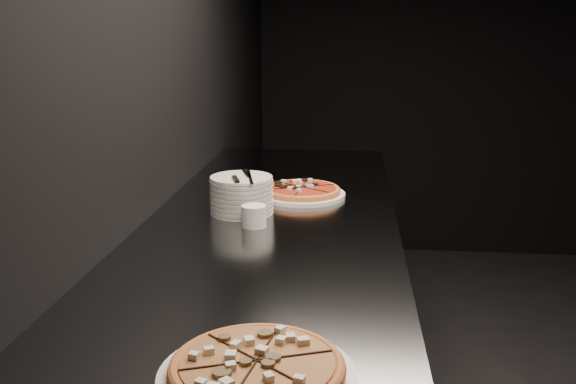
# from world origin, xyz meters

# --- Properties ---
(wall_left) EXTENTS (0.02, 5.00, 2.80)m
(wall_left) POSITION_xyz_m (-2.50, 0.00, 1.40)
(wall_left) COLOR black
(wall_left) RESTS_ON floor
(counter) EXTENTS (0.74, 2.44, 0.92)m
(counter) POSITION_xyz_m (-2.13, 0.00, 0.46)
(counter) COLOR slate
(counter) RESTS_ON floor
(pizza_mushroom) EXTENTS (0.37, 0.37, 0.04)m
(pizza_mushroom) POSITION_xyz_m (-2.04, -0.83, 0.94)
(pizza_mushroom) COLOR white
(pizza_mushroom) RESTS_ON counter
(pizza_tomato) EXTENTS (0.34, 0.34, 0.03)m
(pizza_tomato) POSITION_xyz_m (-2.06, 0.35, 0.94)
(pizza_tomato) COLOR white
(pizza_tomato) RESTS_ON counter
(plate_stack) EXTENTS (0.19, 0.19, 0.11)m
(plate_stack) POSITION_xyz_m (-2.23, 0.14, 0.98)
(plate_stack) COLOR white
(plate_stack) RESTS_ON counter
(cutlery) EXTENTS (0.06, 0.20, 0.01)m
(cutlery) POSITION_xyz_m (-2.22, 0.12, 1.04)
(cutlery) COLOR #B7BABF
(cutlery) RESTS_ON plate_stack
(ramekin) EXTENTS (0.07, 0.07, 0.06)m
(ramekin) POSITION_xyz_m (-2.17, -0.00, 0.95)
(ramekin) COLOR silver
(ramekin) RESTS_ON counter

